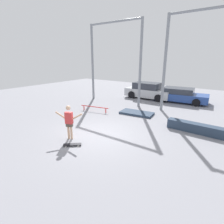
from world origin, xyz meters
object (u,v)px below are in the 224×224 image
at_px(parked_car_silver, 148,91).
at_px(parked_car_blue, 179,95).
at_px(grind_box, 195,128).
at_px(skateboard, 72,144).
at_px(grind_rail, 95,108).
at_px(manual_pad, 137,113).
at_px(skateboarder, 69,120).

bearing_deg(parked_car_silver, parked_car_blue, 4.69).
bearing_deg(grind_box, skateboard, -130.85).
height_order(grind_box, parked_car_blue, parked_car_blue).
bearing_deg(parked_car_blue, parked_car_silver, 179.24).
relative_size(parked_car_silver, parked_car_blue, 0.92).
bearing_deg(grind_rail, grind_box, 1.57).
distance_m(manual_pad, parked_car_blue, 5.46).
height_order(skateboarder, grind_rail, skateboarder).
distance_m(skateboard, parked_car_blue, 11.09).
height_order(grind_rail, parked_car_silver, parked_car_silver).
relative_size(skateboarder, parked_car_silver, 0.38).
bearing_deg(grind_box, grind_rail, -178.43).
bearing_deg(manual_pad, skateboarder, -98.54).
bearing_deg(skateboarder, manual_pad, 60.36).
distance_m(grind_box, parked_car_silver, 8.07).
bearing_deg(skateboarder, parked_car_silver, 72.59).
xyz_separation_m(skateboard, grind_rail, (-2.60, 4.51, 0.22)).
bearing_deg(skateboarder, grind_rail, 94.91).
relative_size(manual_pad, parked_car_silver, 0.52).
bearing_deg(parked_car_silver, skateboard, -83.36).
relative_size(skateboarder, manual_pad, 0.74).
bearing_deg(parked_car_blue, manual_pad, -110.46).
height_order(skateboarder, grind_box, skateboarder).
distance_m(skateboard, grind_box, 6.21).
bearing_deg(grind_box, parked_car_blue, 111.69).
bearing_deg(grind_rail, parked_car_silver, 77.98).
relative_size(skateboard, manual_pad, 0.33).
height_order(skateboard, manual_pad, manual_pad).
xyz_separation_m(grind_box, parked_car_silver, (-5.34, 6.03, 0.47)).
height_order(skateboarder, parked_car_blue, skateboarder).
xyz_separation_m(skateboarder, grind_box, (4.68, 4.25, -0.68)).
relative_size(grind_rail, parked_car_blue, 0.46).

